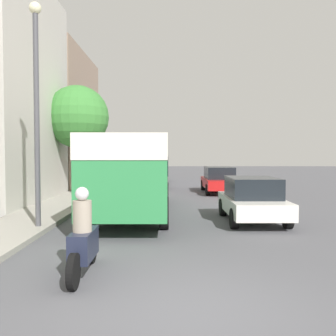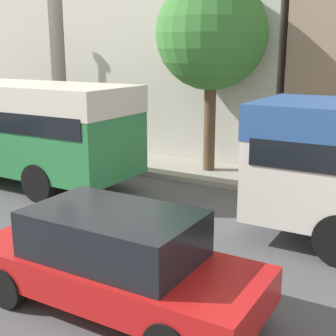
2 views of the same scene
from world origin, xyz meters
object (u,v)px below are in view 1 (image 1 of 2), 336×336
bus_lead (135,165)px  bus_following (151,160)px  motorcycle_behind_lead (84,240)px  car_crossing (219,179)px  car_far_curb (253,199)px  pedestrian_near_curb (89,173)px

bus_lead → bus_following: 13.59m
motorcycle_behind_lead → car_crossing: size_ratio=0.49×
bus_following → car_far_curb: bus_following is taller
motorcycle_behind_lead → pedestrian_near_curb: (-3.37, 16.28, 0.40)m
bus_following → motorcycle_behind_lead: bus_following is taller
bus_lead → car_crossing: 8.89m
bus_lead → motorcycle_behind_lead: (-0.36, -7.30, -1.21)m
bus_lead → car_crossing: (4.31, 7.69, -1.10)m
bus_lead → bus_following: size_ratio=0.90×
motorcycle_behind_lead → car_crossing: bearing=72.7°
bus_following → car_crossing: 7.41m
car_crossing → motorcycle_behind_lead: bearing=-107.3°
car_crossing → pedestrian_near_curb: 8.16m
car_crossing → pedestrian_near_curb: bearing=170.9°
motorcycle_behind_lead → car_far_curb: motorcycle_behind_lead is taller
bus_lead → pedestrian_near_curb: 9.76m
bus_lead → pedestrian_near_curb: bearing=112.6°
car_crossing → car_far_curb: (-0.12, -9.30, -0.01)m
bus_following → car_far_curb: bearing=-74.4°
bus_following → motorcycle_behind_lead: (-0.31, -20.89, -1.17)m
bus_following → pedestrian_near_curb: (-3.69, -4.61, -0.77)m
bus_lead → car_far_curb: (4.19, -1.61, -1.11)m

